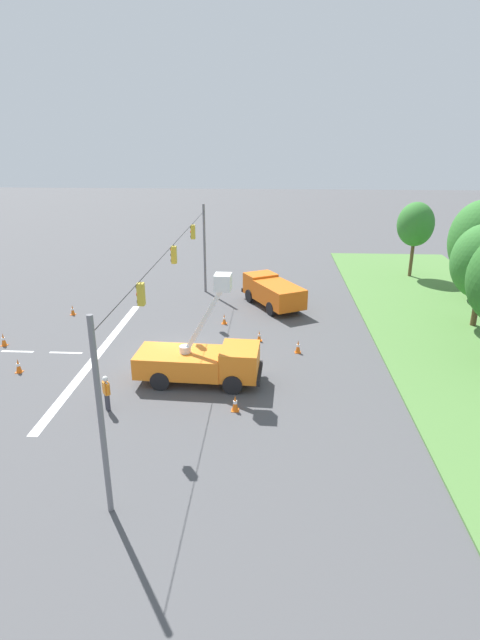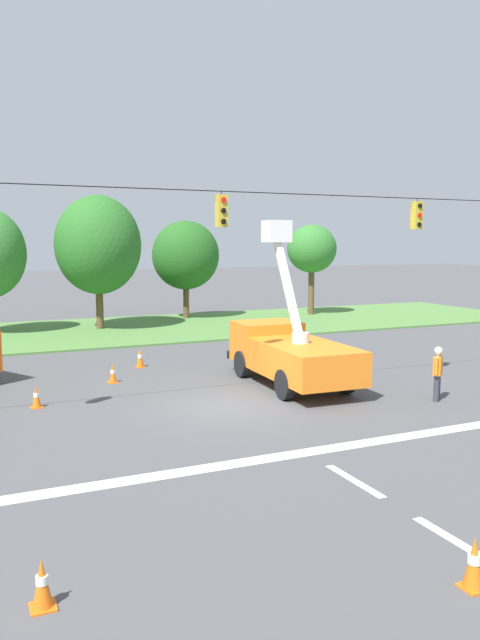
% 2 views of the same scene
% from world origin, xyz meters
% --- Properties ---
extents(ground_plane, '(200.00, 200.00, 0.00)m').
position_xyz_m(ground_plane, '(0.00, 0.00, 0.00)').
color(ground_plane, '#4C4C4F').
extents(grass_verge, '(56.00, 12.00, 0.10)m').
position_xyz_m(grass_verge, '(0.00, 18.00, 0.05)').
color(grass_verge, '#517F3D').
rests_on(grass_verge, ground).
extents(lane_markings, '(17.60, 15.25, 0.01)m').
position_xyz_m(lane_markings, '(0.00, -6.26, 0.00)').
color(lane_markings, silver).
rests_on(lane_markings, ground).
extents(signal_gantry, '(26.20, 0.33, 7.20)m').
position_xyz_m(signal_gantry, '(-0.04, -0.00, 4.43)').
color(signal_gantry, slate).
rests_on(signal_gantry, ground).
extents(tree_east, '(4.89, 5.36, 7.78)m').
position_xyz_m(tree_east, '(-0.10, 18.71, 4.94)').
color(tree_east, brown).
rests_on(tree_east, ground).
extents(tree_far_east, '(4.47, 3.94, 6.51)m').
position_xyz_m(tree_far_east, '(6.22, 21.55, 4.24)').
color(tree_far_east, brown).
rests_on(tree_far_east, ground).
extents(tree_east_end, '(3.48, 3.22, 6.31)m').
position_xyz_m(tree_east_end, '(14.88, 19.95, 4.62)').
color(tree_east_end, brown).
rests_on(tree_east_end, ground).
extents(utility_truck_bucket_lift, '(2.79, 6.63, 5.89)m').
position_xyz_m(utility_truck_bucket_lift, '(3.19, 1.91, 1.25)').
color(utility_truck_bucket_lift, orange).
rests_on(utility_truck_bucket_lift, ground).
extents(road_worker, '(0.54, 0.44, 1.77)m').
position_xyz_m(road_worker, '(6.36, -2.19, 1.00)').
color(road_worker, '#383842').
rests_on(road_worker, ground).
extents(traffic_cone_foreground_left, '(0.36, 0.36, 0.74)m').
position_xyz_m(traffic_cone_foreground_left, '(-6.68, -8.90, 0.36)').
color(traffic_cone_foreground_left, orange).
rests_on(traffic_cone_foreground_left, ground).
extents(traffic_cone_foreground_right, '(0.36, 0.36, 0.80)m').
position_xyz_m(traffic_cone_foreground_right, '(-0.90, 7.11, 0.40)').
color(traffic_cone_foreground_right, orange).
rests_on(traffic_cone_foreground_right, ground).
extents(traffic_cone_mid_left, '(0.36, 0.36, 0.80)m').
position_xyz_m(traffic_cone_mid_left, '(6.07, 3.83, 0.40)').
color(traffic_cone_mid_left, orange).
rests_on(traffic_cone_mid_left, ground).
extents(traffic_cone_mid_right, '(0.36, 0.36, 0.70)m').
position_xyz_m(traffic_cone_mid_right, '(-2.57, 4.74, 0.34)').
color(traffic_cone_mid_right, orange).
rests_on(traffic_cone_mid_right, ground).
extents(traffic_cone_near_bucket, '(0.36, 0.36, 0.81)m').
position_xyz_m(traffic_cone_near_bucket, '(-0.83, -11.01, 0.40)').
color(traffic_cone_near_bucket, orange).
rests_on(traffic_cone_near_bucket, ground).
extents(traffic_cone_lane_edge_b, '(0.36, 0.36, 0.70)m').
position_xyz_m(traffic_cone_lane_edge_b, '(-5.51, 2.26, 0.34)').
color(traffic_cone_lane_edge_b, orange).
rests_on(traffic_cone_lane_edge_b, ground).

